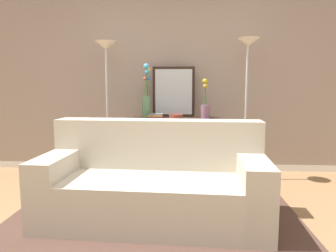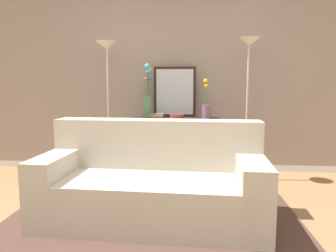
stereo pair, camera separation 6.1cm
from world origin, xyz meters
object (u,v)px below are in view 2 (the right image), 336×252
(floor_lamp_right, at_px, (248,69))
(book_stack, at_px, (156,116))
(wall_mirror, at_px, (175,92))
(console_table, at_px, (177,137))
(couch, at_px, (153,185))
(book_row_under_console, at_px, (155,172))
(vase_tall_flowers, at_px, (148,98))
(floor_lamp_left, at_px, (107,72))
(vase_short_flowers, at_px, (206,106))
(fruit_bowl, at_px, (177,116))

(floor_lamp_right, height_order, book_stack, floor_lamp_right)
(wall_mirror, bearing_deg, console_table, -77.82)
(couch, distance_m, floor_lamp_right, 1.96)
(wall_mirror, xyz_separation_m, book_row_under_console, (-0.25, -0.15, -1.06))
(vase_tall_flowers, xyz_separation_m, book_row_under_console, (0.10, -0.02, -0.98))
(floor_lamp_left, distance_m, book_row_under_console, 1.45)
(wall_mirror, relative_size, book_stack, 3.11)
(console_table, distance_m, book_stack, 0.39)
(console_table, relative_size, wall_mirror, 1.72)
(couch, xyz_separation_m, floor_lamp_left, (-0.73, 1.27, 1.06))
(vase_short_flowers, bearing_deg, floor_lamp_left, -176.57)
(couch, relative_size, floor_lamp_right, 1.12)
(floor_lamp_right, bearing_deg, book_stack, -179.45)
(fruit_bowl, distance_m, book_row_under_console, 0.82)
(vase_short_flowers, bearing_deg, console_table, 176.65)
(floor_lamp_right, xyz_separation_m, wall_mirror, (-0.91, 0.25, -0.28))
(fruit_bowl, bearing_deg, floor_lamp_right, 0.87)
(floor_lamp_right, height_order, fruit_bowl, floor_lamp_right)
(vase_short_flowers, bearing_deg, book_stack, -172.26)
(wall_mirror, height_order, vase_short_flowers, wall_mirror)
(wall_mirror, distance_m, book_stack, 0.46)
(vase_tall_flowers, relative_size, book_stack, 3.25)
(couch, bearing_deg, vase_tall_flowers, 99.49)
(floor_lamp_left, distance_m, vase_tall_flowers, 0.61)
(couch, xyz_separation_m, console_table, (0.15, 1.37, 0.22))
(console_table, xyz_separation_m, wall_mirror, (-0.03, 0.15, 0.58))
(couch, height_order, fruit_bowl, couch)
(console_table, xyz_separation_m, vase_tall_flowers, (-0.38, 0.02, 0.50))
(floor_lamp_right, height_order, book_row_under_console, floor_lamp_right)
(console_table, distance_m, fruit_bowl, 0.30)
(vase_short_flowers, bearing_deg, couch, -111.65)
(couch, distance_m, fruit_bowl, 1.36)
(wall_mirror, xyz_separation_m, book_stack, (-0.22, -0.26, -0.30))
(vase_tall_flowers, distance_m, vase_short_flowers, 0.77)
(fruit_bowl, bearing_deg, couch, -97.18)
(floor_lamp_right, relative_size, book_row_under_console, 4.59)
(vase_tall_flowers, distance_m, book_row_under_console, 0.99)
(wall_mirror, distance_m, vase_tall_flowers, 0.38)
(console_table, xyz_separation_m, fruit_bowl, (0.01, -0.11, 0.28))
(vase_short_flowers, bearing_deg, floor_lamp_right, -8.62)
(book_stack, bearing_deg, console_table, 23.36)
(floor_lamp_right, relative_size, fruit_bowl, 9.92)
(vase_tall_flowers, height_order, book_stack, vase_tall_flowers)
(couch, bearing_deg, wall_mirror, 85.55)
(wall_mirror, relative_size, fruit_bowl, 3.73)
(console_table, bearing_deg, vase_short_flowers, -3.35)
(floor_lamp_right, bearing_deg, fruit_bowl, -179.13)
(book_stack, relative_size, book_row_under_console, 0.56)
(console_table, distance_m, floor_lamp_right, 1.24)
(wall_mirror, distance_m, book_row_under_console, 1.10)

